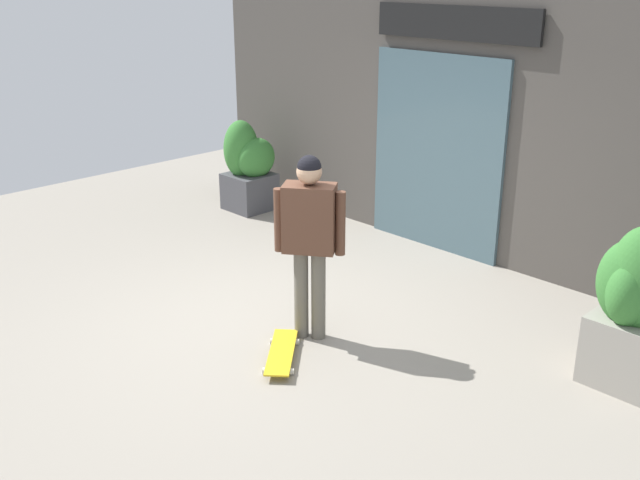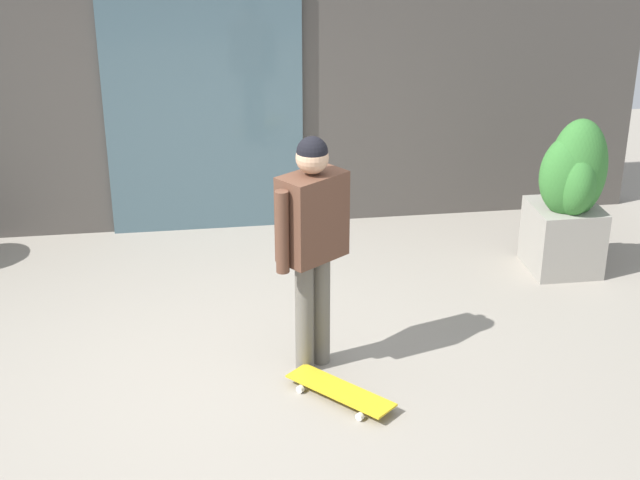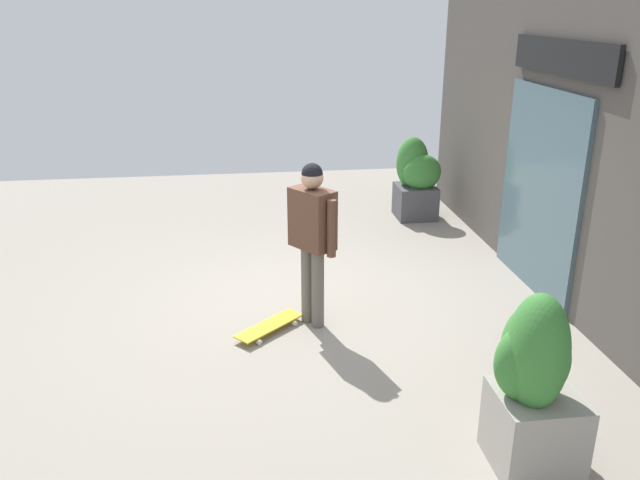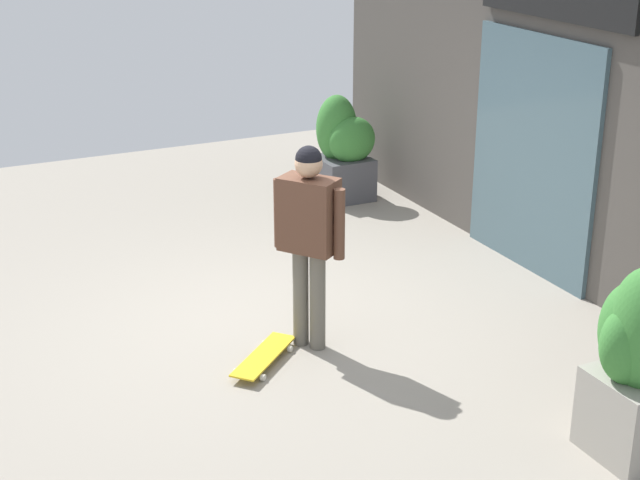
# 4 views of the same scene
# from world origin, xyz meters

# --- Properties ---
(ground_plane) EXTENTS (12.00, 12.00, 0.00)m
(ground_plane) POSITION_xyz_m (0.00, 0.00, 0.00)
(ground_plane) COLOR gray
(building_facade) EXTENTS (7.95, 0.31, 3.76)m
(building_facade) POSITION_xyz_m (-0.01, 2.77, 1.86)
(building_facade) COLOR #4C4742
(building_facade) RESTS_ON ground_plane
(skateboarder) EXTENTS (0.53, 0.48, 1.72)m
(skateboarder) POSITION_xyz_m (0.43, -0.04, 1.06)
(skateboarder) COLOR #666056
(skateboarder) RESTS_ON ground_plane
(skateboard) EXTENTS (0.70, 0.74, 0.08)m
(skateboard) POSITION_xyz_m (0.55, -0.51, 0.06)
(skateboard) COLOR gold
(skateboard) RESTS_ON ground_plane
(planter_box_left) EXTENTS (0.62, 0.64, 1.25)m
(planter_box_left) POSITION_xyz_m (-2.90, 1.96, 0.60)
(planter_box_left) COLOR #47474C
(planter_box_left) RESTS_ON ground_plane
(planter_box_right) EXTENTS (0.58, 0.64, 1.38)m
(planter_box_right) POSITION_xyz_m (2.80, 1.21, 0.72)
(planter_box_right) COLOR gray
(planter_box_right) RESTS_ON ground_plane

